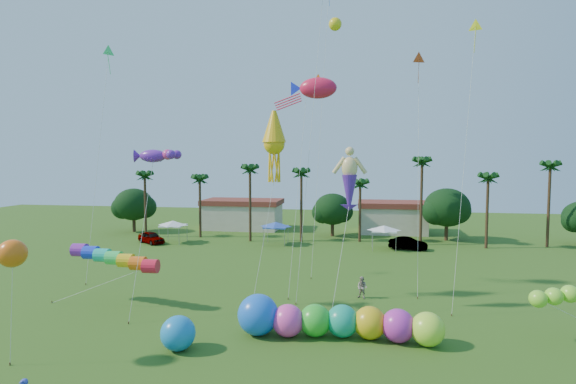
# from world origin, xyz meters

# --- Properties ---
(tree_line) EXTENTS (69.46, 8.91, 11.00)m
(tree_line) POSITION_xyz_m (3.57, 44.00, 4.28)
(tree_line) COLOR #3A2819
(tree_line) RESTS_ON ground
(buildings_row) EXTENTS (35.00, 7.00, 4.00)m
(buildings_row) POSITION_xyz_m (-3.09, 50.00, 2.00)
(buildings_row) COLOR beige
(buildings_row) RESTS_ON ground
(tent_row) EXTENTS (31.00, 4.00, 0.60)m
(tent_row) POSITION_xyz_m (-6.00, 36.33, 2.75)
(tent_row) COLOR white
(tent_row) RESTS_ON ground
(car_a) EXTENTS (4.85, 4.15, 1.57)m
(car_a) POSITION_xyz_m (-22.85, 35.28, 0.79)
(car_a) COLOR #4C4C54
(car_a) RESTS_ON ground
(car_b) EXTENTS (4.93, 2.51, 1.55)m
(car_b) POSITION_xyz_m (11.02, 36.40, 0.78)
(car_b) COLOR #4C4C54
(car_b) RESTS_ON ground
(spectator_b) EXTENTS (1.07, 0.98, 1.78)m
(spectator_b) POSITION_xyz_m (5.26, 15.23, 0.89)
(spectator_b) COLOR #A58D89
(spectator_b) RESTS_ON ground
(caterpillar_inflatable) EXTENTS (12.89, 2.86, 2.63)m
(caterpillar_inflatable) POSITION_xyz_m (3.24, 6.66, 1.10)
(caterpillar_inflatable) COLOR #FE42B5
(caterpillar_inflatable) RESTS_ON ground
(blue_ball) EXTENTS (2.06, 2.06, 2.06)m
(blue_ball) POSITION_xyz_m (-5.52, 3.39, 1.03)
(blue_ball) COLOR #1881D8
(blue_ball) RESTS_ON ground
(rainbow_tube) EXTENTS (10.50, 2.13, 3.85)m
(rainbow_tube) POSITION_xyz_m (-12.38, 9.96, 3.31)
(rainbow_tube) COLOR red
(rainbow_tube) RESTS_ON ground
(green_worm) EXTENTS (8.70, 2.71, 3.39)m
(green_worm) POSITION_xyz_m (15.87, 7.99, 2.75)
(green_worm) COLOR #88E633
(green_worm) RESTS_ON ground
(orange_ball_kite) EXTENTS (1.87, 1.87, 6.94)m
(orange_ball_kite) POSITION_xyz_m (-13.62, 0.29, 6.17)
(orange_ball_kite) COLOR orange
(orange_ball_kite) RESTS_ON ground
(merman_kite) EXTENTS (2.23, 4.84, 11.82)m
(merman_kite) POSITION_xyz_m (4.22, 12.71, 9.53)
(merman_kite) COLOR #EDCB86
(merman_kite) RESTS_ON ground
(fish_kite) EXTENTS (5.08, 5.76, 18.54)m
(fish_kite) POSITION_xyz_m (1.29, 18.51, 17.51)
(fish_kite) COLOR #EB1A43
(fish_kite) RESTS_ON ground
(squid_kite) EXTENTS (2.23, 4.23, 15.31)m
(squid_kite) POSITION_xyz_m (-1.86, 14.55, 12.55)
(squid_kite) COLOR yellow
(squid_kite) RESTS_ON ground
(lobster_kite) EXTENTS (3.92, 4.91, 12.24)m
(lobster_kite) POSITION_xyz_m (-10.25, 10.36, 11.54)
(lobster_kite) COLOR purple
(lobster_kite) RESTS_ON ground
(delta_kite_red) EXTENTS (1.27, 4.25, 20.64)m
(delta_kite_red) POSITION_xyz_m (9.91, 19.74, 19.68)
(delta_kite_red) COLOR #CF4517
(delta_kite_red) RESTS_ON ground
(delta_kite_yellow) EXTENTS (2.47, 3.71, 21.91)m
(delta_kite_yellow) POSITION_xyz_m (13.44, 15.36, 20.87)
(delta_kite_yellow) COLOR #D5E116
(delta_kite_yellow) RESTS_ON ground
(delta_kite_green) EXTENTS (1.57, 3.69, 21.98)m
(delta_kite_green) POSITION_xyz_m (-18.34, 18.30, 20.99)
(delta_kite_green) COLOR #39F27D
(delta_kite_green) RESTS_ON ground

